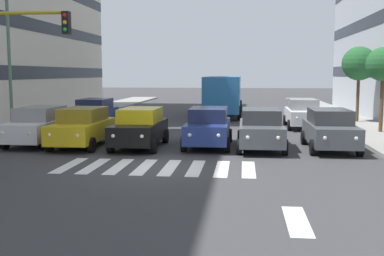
% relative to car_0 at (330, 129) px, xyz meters
% --- Properties ---
extents(ground_plane, '(180.00, 180.00, 0.00)m').
position_rel_car_0_xyz_m(ground_plane, '(6.61, 4.53, -0.89)').
color(ground_plane, '#38383A').
extents(crosswalk_markings, '(6.75, 2.80, 0.01)m').
position_rel_car_0_xyz_m(crosswalk_markings, '(6.61, 4.53, -0.88)').
color(crosswalk_markings, silver).
rests_on(crosswalk_markings, ground_plane).
extents(lane_arrow_0, '(0.50, 2.20, 0.01)m').
position_rel_car_0_xyz_m(lane_arrow_0, '(2.45, 10.03, -0.88)').
color(lane_arrow_0, silver).
rests_on(lane_arrow_0, ground_plane).
extents(car_0, '(2.02, 4.44, 1.72)m').
position_rel_car_0_xyz_m(car_0, '(0.00, 0.00, 0.00)').
color(car_0, '#474C51').
rests_on(car_0, ground_plane).
extents(car_1, '(2.02, 4.44, 1.72)m').
position_rel_car_0_xyz_m(car_1, '(2.91, 0.14, 0.00)').
color(car_1, '#474C51').
rests_on(car_1, ground_plane).
extents(car_2, '(2.02, 4.44, 1.72)m').
position_rel_car_0_xyz_m(car_2, '(5.20, -0.29, 0.00)').
color(car_2, navy).
rests_on(car_2, ground_plane).
extents(car_3, '(2.02, 4.44, 1.72)m').
position_rel_car_0_xyz_m(car_3, '(8.16, 0.29, 0.00)').
color(car_3, black).
rests_on(car_3, ground_plane).
extents(car_4, '(2.02, 4.44, 1.72)m').
position_rel_car_0_xyz_m(car_4, '(10.75, 0.34, 0.00)').
color(car_4, gold).
rests_on(car_4, ground_plane).
extents(car_5, '(2.02, 4.44, 1.72)m').
position_rel_car_0_xyz_m(car_5, '(12.91, -0.05, 0.00)').
color(car_5, silver).
rests_on(car_5, ground_plane).
extents(car_row2_0, '(2.02, 4.44, 1.72)m').
position_rel_car_0_xyz_m(car_row2_0, '(0.15, -8.03, 0.00)').
color(car_row2_0, silver).
rests_on(car_row2_0, ground_plane).
extents(car_row2_1, '(2.02, 4.44, 1.72)m').
position_rel_car_0_xyz_m(car_row2_1, '(12.57, -6.94, 0.00)').
color(car_row2_1, navy).
rests_on(car_row2_1, ground_plane).
extents(bus_behind_traffic, '(2.78, 10.50, 3.00)m').
position_rel_car_0_xyz_m(bus_behind_traffic, '(5.20, -16.01, 0.97)').
color(bus_behind_traffic, '#286BAD').
rests_on(bus_behind_traffic, ground_plane).
extents(street_lamp_right, '(2.68, 0.28, 7.71)m').
position_rel_car_0_xyz_m(street_lamp_right, '(15.14, -2.58, 3.91)').
color(street_lamp_right, '#4C6B56').
rests_on(street_lamp_right, sidewalk_right).
extents(street_tree_1, '(1.80, 1.80, 4.47)m').
position_rel_car_0_xyz_m(street_tree_1, '(-3.61, -5.44, 2.79)').
color(street_tree_1, '#513823').
rests_on(street_tree_1, sidewalk_left).
extents(street_tree_2, '(2.17, 2.17, 4.81)m').
position_rel_car_0_xyz_m(street_tree_2, '(-3.66, -10.91, 2.96)').
color(street_tree_2, '#513823').
rests_on(street_tree_2, sidewalk_left).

